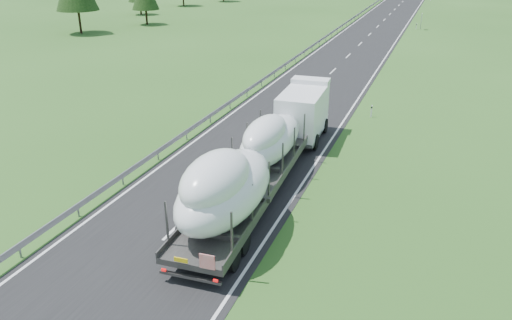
% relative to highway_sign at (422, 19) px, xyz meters
% --- Properties ---
extents(road_surface, '(10.00, 400.00, 0.02)m').
position_rel_highway_sign_xyz_m(road_surface, '(-7.20, 20.00, -1.80)').
color(road_surface, black).
rests_on(road_surface, ground).
extents(guardrail, '(0.10, 400.00, 0.76)m').
position_rel_highway_sign_xyz_m(guardrail, '(-12.50, 19.94, -1.21)').
color(guardrail, slate).
rests_on(guardrail, ground).
extents(highway_sign, '(0.08, 0.90, 2.60)m').
position_rel_highway_sign_xyz_m(highway_sign, '(0.00, 0.00, 0.00)').
color(highway_sign, slate).
rests_on(highway_sign, ground).
extents(boat_truck, '(3.86, 21.42, 4.67)m').
position_rel_highway_sign_xyz_m(boat_truck, '(-4.65, -65.94, 0.63)').
color(boat_truck, white).
rests_on(boat_truck, ground).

